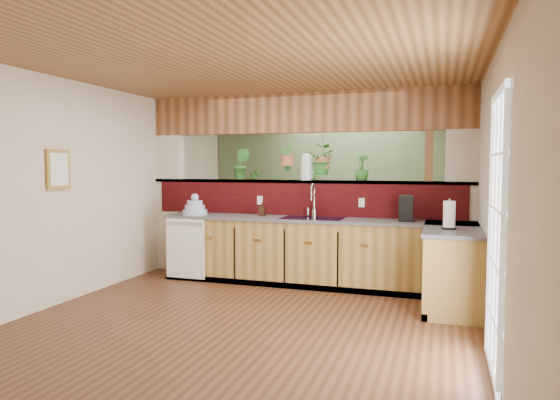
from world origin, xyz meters
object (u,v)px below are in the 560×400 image
(faucet, at_px, (313,199))
(glass_jar, at_px, (306,167))
(shelving_console, at_px, (285,225))
(coffee_maker, at_px, (406,209))
(paper_towel, at_px, (449,216))
(dish_stack, at_px, (195,208))
(soap_dispenser, at_px, (262,209))

(faucet, height_order, glass_jar, glass_jar)
(glass_jar, xyz_separation_m, shelving_console, (-0.93, 1.90, -1.08))
(coffee_maker, xyz_separation_m, paper_towel, (0.51, -0.70, 0.00))
(dish_stack, relative_size, glass_jar, 0.93)
(coffee_maker, xyz_separation_m, shelving_console, (-2.31, 2.24, -0.55))
(faucet, distance_m, glass_jar, 0.50)
(faucet, relative_size, paper_towel, 1.40)
(faucet, distance_m, coffee_maker, 1.24)
(dish_stack, bearing_deg, glass_jar, 18.09)
(paper_towel, bearing_deg, glass_jar, 151.39)
(faucet, bearing_deg, dish_stack, -170.75)
(paper_towel, distance_m, shelving_console, 4.10)
(soap_dispenser, distance_m, coffee_maker, 1.93)
(coffee_maker, height_order, paper_towel, paper_towel)
(faucet, bearing_deg, soap_dispenser, -170.52)
(dish_stack, distance_m, shelving_console, 2.50)
(paper_towel, xyz_separation_m, shelving_console, (-2.82, 2.93, -0.55))
(faucet, height_order, paper_towel, faucet)
(soap_dispenser, xyz_separation_m, glass_jar, (0.54, 0.33, 0.58))
(soap_dispenser, xyz_separation_m, coffee_maker, (1.93, -0.00, 0.05))
(coffee_maker, distance_m, glass_jar, 1.52)
(faucet, xyz_separation_m, dish_stack, (-1.64, -0.27, -0.15))
(glass_jar, bearing_deg, dish_stack, -161.91)
(faucet, relative_size, dish_stack, 1.34)
(faucet, distance_m, shelving_console, 2.47)
(glass_jar, height_order, shelving_console, glass_jar)
(dish_stack, bearing_deg, soap_dispenser, 9.09)
(soap_dispenser, height_order, shelving_console, soap_dispenser)
(dish_stack, relative_size, soap_dispenser, 1.80)
(dish_stack, bearing_deg, coffee_maker, 3.01)
(faucet, height_order, shelving_console, faucet)
(shelving_console, bearing_deg, soap_dispenser, -101.54)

